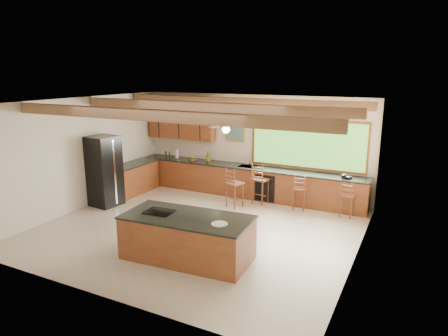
% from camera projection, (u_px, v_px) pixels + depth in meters
% --- Properties ---
extents(ground, '(7.20, 7.20, 0.00)m').
position_uv_depth(ground, '(198.00, 229.00, 9.51)').
color(ground, '#C3B1A2').
rests_on(ground, ground).
extents(room_shell, '(7.27, 6.54, 3.02)m').
position_uv_depth(room_shell, '(204.00, 133.00, 9.63)').
color(room_shell, beige).
rests_on(room_shell, ground).
extents(counter_run, '(7.12, 3.10, 1.23)m').
position_uv_depth(counter_run, '(217.00, 181.00, 11.95)').
color(counter_run, brown).
rests_on(counter_run, ground).
extents(island, '(2.63, 1.37, 0.91)m').
position_uv_depth(island, '(187.00, 237.00, 7.93)').
color(island, brown).
rests_on(island, ground).
extents(refrigerator, '(0.83, 0.81, 1.95)m').
position_uv_depth(refrigerator, '(104.00, 171.00, 11.03)').
color(refrigerator, black).
rests_on(refrigerator, ground).
extents(bar_stool_a, '(0.51, 0.51, 1.12)m').
position_uv_depth(bar_stool_a, '(234.00, 184.00, 10.86)').
color(bar_stool_a, brown).
rests_on(bar_stool_a, ground).
extents(bar_stool_b, '(0.49, 0.49, 1.18)m').
position_uv_depth(bar_stool_b, '(260.00, 180.00, 11.15)').
color(bar_stool_b, brown).
rests_on(bar_stool_b, ground).
extents(bar_stool_c, '(0.38, 0.38, 0.95)m').
position_uv_depth(bar_stool_c, '(348.00, 197.00, 10.14)').
color(bar_stool_c, brown).
rests_on(bar_stool_c, ground).
extents(bar_stool_d, '(0.42, 0.42, 0.98)m').
position_uv_depth(bar_stool_d, '(299.00, 189.00, 10.69)').
color(bar_stool_d, brown).
rests_on(bar_stool_d, ground).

